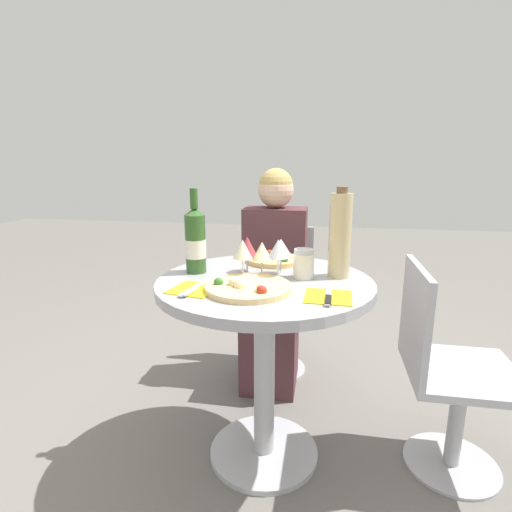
# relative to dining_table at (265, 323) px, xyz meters

# --- Properties ---
(ground_plane) EXTENTS (12.00, 12.00, 0.00)m
(ground_plane) POSITION_rel_dining_table_xyz_m (0.00, 0.00, -0.58)
(ground_plane) COLOR slate
(ground_plane) RESTS_ON ground
(dining_table) EXTENTS (0.81, 0.81, 0.76)m
(dining_table) POSITION_rel_dining_table_xyz_m (0.00, 0.00, 0.00)
(dining_table) COLOR #B2B2B7
(dining_table) RESTS_ON ground_plane
(chair_behind_diner) EXTENTS (0.40, 0.40, 0.82)m
(chair_behind_diner) POSITION_rel_dining_table_xyz_m (-0.05, 0.77, -0.19)
(chair_behind_diner) COLOR #ADADB2
(chair_behind_diner) RESTS_ON ground_plane
(seated_diner) EXTENTS (0.33, 0.43, 1.16)m
(seated_diner) POSITION_rel_dining_table_xyz_m (-0.05, 0.63, -0.06)
(seated_diner) COLOR #512D33
(seated_diner) RESTS_ON ground_plane
(chair_empty_side) EXTENTS (0.40, 0.40, 0.82)m
(chair_empty_side) POSITION_rel_dining_table_xyz_m (0.69, 0.07, -0.19)
(chair_empty_side) COLOR #ADADB2
(chair_empty_side) RESTS_ON ground_plane
(pizza_large) EXTENTS (0.30, 0.30, 0.05)m
(pizza_large) POSITION_rel_dining_table_xyz_m (-0.04, -0.14, 0.19)
(pizza_large) COLOR #E5C17F
(pizza_large) RESTS_ON dining_table
(pizza_small_far) EXTENTS (0.23, 0.23, 0.05)m
(pizza_small_far) POSITION_rel_dining_table_xyz_m (-0.00, 0.26, 0.19)
(pizza_small_far) COLOR #DBB26B
(pizza_small_far) RESTS_ON dining_table
(wine_bottle) EXTENTS (0.08, 0.08, 0.33)m
(wine_bottle) POSITION_rel_dining_table_xyz_m (-0.28, 0.05, 0.30)
(wine_bottle) COLOR #2D5623
(wine_bottle) RESTS_ON dining_table
(tall_carafe) EXTENTS (0.08, 0.08, 0.34)m
(tall_carafe) POSITION_rel_dining_table_xyz_m (0.27, 0.09, 0.34)
(tall_carafe) COLOR tan
(tall_carafe) RESTS_ON dining_table
(sugar_shaker) EXTENTS (0.08, 0.08, 0.11)m
(sugar_shaker) POSITION_rel_dining_table_xyz_m (0.14, 0.04, 0.23)
(sugar_shaker) COLOR silver
(sugar_shaker) RESTS_ON dining_table
(wine_glass_back_right) EXTENTS (0.08, 0.08, 0.14)m
(wine_glass_back_right) POSITION_rel_dining_table_xyz_m (0.05, 0.09, 0.28)
(wine_glass_back_right) COLOR silver
(wine_glass_back_right) RESTS_ON dining_table
(wine_glass_front_right) EXTENTS (0.07, 0.07, 0.15)m
(wine_glass_front_right) POSITION_rel_dining_table_xyz_m (0.05, -0.00, 0.29)
(wine_glass_front_right) COLOR silver
(wine_glass_front_right) RESTS_ON dining_table
(wine_glass_back_left) EXTENTS (0.08, 0.08, 0.14)m
(wine_glass_back_left) POSITION_rel_dining_table_xyz_m (-0.08, 0.09, 0.28)
(wine_glass_back_left) COLOR silver
(wine_glass_back_left) RESTS_ON dining_table
(wine_glass_front_left) EXTENTS (0.07, 0.07, 0.15)m
(wine_glass_front_left) POSITION_rel_dining_table_xyz_m (-0.08, -0.00, 0.29)
(wine_glass_front_left) COLOR silver
(wine_glass_front_left) RESTS_ON dining_table
(wine_glass_center) EXTENTS (0.08, 0.08, 0.13)m
(wine_glass_center) POSITION_rel_dining_table_xyz_m (-0.02, 0.04, 0.27)
(wine_glass_center) COLOR silver
(wine_glass_center) RESTS_ON dining_table
(place_setting_left) EXTENTS (0.18, 0.19, 0.01)m
(place_setting_left) POSITION_rel_dining_table_xyz_m (-0.22, -0.17, 0.18)
(place_setting_left) COLOR yellow
(place_setting_left) RESTS_ON dining_table
(place_setting_right) EXTENTS (0.15, 0.19, 0.01)m
(place_setting_right) POSITION_rel_dining_table_xyz_m (0.23, -0.17, 0.18)
(place_setting_right) COLOR yellow
(place_setting_right) RESTS_ON dining_table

